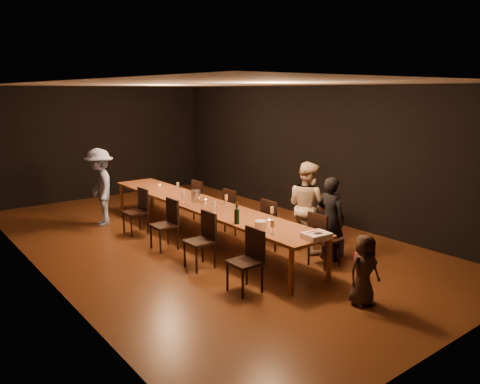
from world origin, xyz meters
TOP-DOWN VIEW (x-y plane):
  - ground at (0.00, 0.00)m, footprint 10.00×10.00m
  - room_shell at (0.00, 0.00)m, footprint 6.04×10.04m
  - table at (0.00, 0.00)m, footprint 0.90×6.00m
  - chair_right_0 at (0.85, -2.40)m, footprint 0.42×0.42m
  - chair_right_1 at (0.85, -1.20)m, footprint 0.42×0.42m
  - chair_right_2 at (0.85, 0.00)m, footprint 0.42×0.42m
  - chair_right_3 at (0.85, 1.20)m, footprint 0.42×0.42m
  - chair_left_0 at (-0.85, -2.40)m, footprint 0.42×0.42m
  - chair_left_1 at (-0.85, -1.20)m, footprint 0.42×0.42m
  - chair_left_2 at (-0.85, 0.00)m, footprint 0.42×0.42m
  - chair_left_3 at (-0.85, 1.20)m, footprint 0.42×0.42m
  - woman_birthday at (1.15, -2.25)m, footprint 0.42×0.58m
  - woman_tan at (1.20, -1.65)m, footprint 0.64×0.81m
  - man_blue at (-1.15, 2.26)m, footprint 0.83×1.19m
  - child at (0.18, -3.72)m, footprint 0.53×0.40m
  - gift_bag_red at (1.33, -2.73)m, footprint 0.22×0.17m
  - gift_bag_blue at (1.35, -2.22)m, footprint 0.27×0.18m
  - birthday_cake at (0.10, -2.90)m, footprint 0.41×0.34m
  - plate_stack at (-0.18, -1.96)m, footprint 0.23×0.23m
  - champagne_bottle at (-0.36, -1.57)m, footprint 0.10×0.10m
  - ice_bucket at (-0.00, 0.24)m, footprint 0.22×0.22m
  - wineglass_0 at (-0.24, -2.31)m, footprint 0.06×0.06m
  - wineglass_1 at (0.33, -1.66)m, footprint 0.06×0.06m
  - wineglass_2 at (-0.24, -0.75)m, footprint 0.06×0.06m
  - wineglass_3 at (0.26, -0.44)m, footprint 0.06×0.06m
  - wineglass_4 at (-0.26, 0.27)m, footprint 0.06×0.06m
  - wineglass_5 at (0.16, 1.19)m, footprint 0.06×0.06m
  - tealight_near at (0.15, -1.79)m, footprint 0.05×0.05m
  - tealight_mid at (0.15, 0.10)m, footprint 0.05×0.05m
  - tealight_far at (0.15, 1.99)m, footprint 0.05×0.05m

SIDE VIEW (x-z plane):
  - ground at x=0.00m, z-range 0.00..0.00m
  - gift_bag_red at x=1.33m, z-range 0.00..0.23m
  - gift_bag_blue at x=1.35m, z-range 0.00..0.32m
  - chair_right_0 at x=0.85m, z-range 0.00..0.93m
  - chair_right_1 at x=0.85m, z-range 0.00..0.93m
  - chair_right_2 at x=0.85m, z-range 0.00..0.93m
  - chair_right_3 at x=0.85m, z-range 0.00..0.93m
  - chair_left_0 at x=-0.85m, z-range 0.00..0.93m
  - chair_left_1 at x=-0.85m, z-range 0.00..0.93m
  - chair_left_2 at x=-0.85m, z-range 0.00..0.93m
  - chair_left_3 at x=-0.85m, z-range 0.00..0.93m
  - child at x=0.18m, z-range 0.00..0.99m
  - table at x=0.00m, z-range 0.33..1.08m
  - woman_birthday at x=1.15m, z-range 0.00..1.46m
  - tealight_near at x=0.15m, z-range 0.75..0.78m
  - tealight_mid at x=0.15m, z-range 0.75..0.78m
  - tealight_far at x=0.15m, z-range 0.75..0.78m
  - birthday_cake at x=0.10m, z-range 0.75..0.84m
  - plate_stack at x=-0.18m, z-range 0.75..0.86m
  - woman_tan at x=1.20m, z-range 0.00..1.65m
  - man_blue at x=-1.15m, z-range 0.00..1.68m
  - wineglass_0 at x=-0.24m, z-range 0.75..0.96m
  - wineglass_1 at x=0.33m, z-range 0.75..0.96m
  - wineglass_2 at x=-0.24m, z-range 0.75..0.96m
  - wineglass_3 at x=0.26m, z-range 0.75..0.96m
  - wineglass_4 at x=-0.26m, z-range 0.75..0.96m
  - wineglass_5 at x=0.16m, z-range 0.75..0.96m
  - ice_bucket at x=0.00m, z-range 0.75..0.96m
  - champagne_bottle at x=-0.36m, z-range 0.75..1.12m
  - room_shell at x=0.00m, z-range 0.57..3.59m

